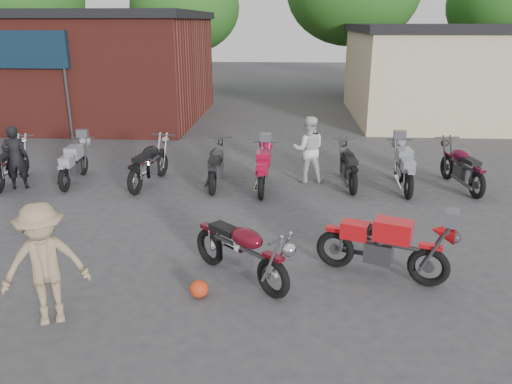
# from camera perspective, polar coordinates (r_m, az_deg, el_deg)

# --- Properties ---
(ground) EXTENTS (90.00, 90.00, 0.00)m
(ground) POSITION_cam_1_polar(r_m,az_deg,el_deg) (7.65, -2.44, -11.54)
(ground) COLOR #39393C
(brick_building) EXTENTS (12.00, 8.00, 4.00)m
(brick_building) POSITION_cam_1_polar(r_m,az_deg,el_deg) (22.82, -22.11, 12.88)
(brick_building) COLOR maroon
(brick_building) RESTS_ON ground
(stucco_building) EXTENTS (10.00, 8.00, 3.50)m
(stucco_building) POSITION_cam_1_polar(r_m,az_deg,el_deg) (23.00, 24.02, 12.04)
(stucco_building) COLOR tan
(stucco_building) RESTS_ON ground
(tree_0) EXTENTS (6.56, 6.56, 8.20)m
(tree_0) POSITION_cam_1_polar(r_m,az_deg,el_deg) (32.14, -24.79, 17.70)
(tree_0) COLOR #194A13
(tree_0) RESTS_ON ground
(tree_1) EXTENTS (5.92, 5.92, 7.40)m
(tree_1) POSITION_cam_1_polar(r_m,az_deg,el_deg) (29.12, -8.02, 18.41)
(tree_1) COLOR #194A13
(tree_1) RESTS_ON ground
(tree_2) EXTENTS (7.04, 7.04, 8.80)m
(tree_2) POSITION_cam_1_polar(r_m,az_deg,el_deg) (28.74, 10.92, 19.66)
(tree_2) COLOR #194A13
(tree_2) RESTS_ON ground
(tree_3) EXTENTS (6.08, 6.08, 7.60)m
(tree_3) POSITION_cam_1_polar(r_m,az_deg,el_deg) (30.68, 26.52, 16.92)
(tree_3) COLOR #194A13
(tree_3) RESTS_ON ground
(vintage_motorcycle) EXTENTS (1.94, 1.85, 1.17)m
(vintage_motorcycle) POSITION_cam_1_polar(r_m,az_deg,el_deg) (7.73, -1.69, -6.28)
(vintage_motorcycle) COLOR #560A16
(vintage_motorcycle) RESTS_ON ground
(sportbike) EXTENTS (2.14, 1.38, 1.18)m
(sportbike) POSITION_cam_1_polar(r_m,az_deg,el_deg) (8.10, 14.43, -5.64)
(sportbike) COLOR red
(sportbike) RESTS_ON ground
(helmet) EXTENTS (0.32, 0.32, 0.26)m
(helmet) POSITION_cam_1_polar(r_m,az_deg,el_deg) (7.55, -6.54, -10.93)
(helmet) COLOR #B93313
(helmet) RESTS_ON ground
(person_dark) EXTENTS (0.66, 0.53, 1.56)m
(person_dark) POSITION_cam_1_polar(r_m,az_deg,el_deg) (13.31, -25.78, 3.57)
(person_dark) COLOR black
(person_dark) RESTS_ON ground
(person_light) EXTENTS (0.84, 0.66, 1.67)m
(person_light) POSITION_cam_1_polar(r_m,az_deg,el_deg) (12.59, 6.01, 4.85)
(person_light) COLOR silver
(person_light) RESTS_ON ground
(person_tan) EXTENTS (1.26, 1.02, 1.71)m
(person_tan) POSITION_cam_1_polar(r_m,az_deg,el_deg) (7.17, -23.01, -7.64)
(person_tan) COLOR #8C7656
(person_tan) RESTS_ON ground
(row_bike_0) EXTENTS (0.86, 2.06, 1.16)m
(row_bike_0) POSITION_cam_1_polar(r_m,az_deg,el_deg) (13.83, -26.33, 3.16)
(row_bike_0) COLOR black
(row_bike_0) RESTS_ON ground
(row_bike_1) EXTENTS (0.76, 1.93, 1.10)m
(row_bike_1) POSITION_cam_1_polar(r_m,az_deg,el_deg) (13.31, -20.14, 3.28)
(row_bike_1) COLOR #989AA6
(row_bike_1) RESTS_ON ground
(row_bike_2) EXTENTS (1.03, 2.17, 1.21)m
(row_bike_2) POSITION_cam_1_polar(r_m,az_deg,el_deg) (12.61, -12.12, 3.46)
(row_bike_2) COLOR black
(row_bike_2) RESTS_ON ground
(row_bike_3) EXTENTS (0.69, 2.01, 1.16)m
(row_bike_3) POSITION_cam_1_polar(r_m,az_deg,el_deg) (12.33, -4.55, 3.37)
(row_bike_3) COLOR black
(row_bike_3) RESTS_ON ground
(row_bike_4) EXTENTS (0.66, 1.92, 1.11)m
(row_bike_4) POSITION_cam_1_polar(r_m,az_deg,el_deg) (11.96, 0.85, 2.80)
(row_bike_4) COLOR #A90E32
(row_bike_4) RESTS_ON ground
(row_bike_5) EXTENTS (0.75, 1.98, 1.13)m
(row_bike_5) POSITION_cam_1_polar(r_m,az_deg,el_deg) (12.47, 10.54, 3.21)
(row_bike_5) COLOR black
(row_bike_5) RESTS_ON ground
(row_bike_6) EXTENTS (0.73, 2.02, 1.16)m
(row_bike_6) POSITION_cam_1_polar(r_m,az_deg,el_deg) (12.53, 16.56, 2.88)
(row_bike_6) COLOR gray
(row_bike_6) RESTS_ON ground
(row_bike_7) EXTENTS (1.00, 2.13, 1.19)m
(row_bike_7) POSITION_cam_1_polar(r_m,az_deg,el_deg) (13.07, 22.48, 2.93)
(row_bike_7) COLOR #4A091F
(row_bike_7) RESTS_ON ground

